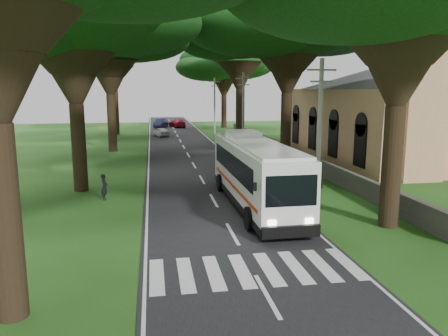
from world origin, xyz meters
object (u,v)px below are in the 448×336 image
object	(u,v)px
distant_car_b	(161,123)
pedestrian	(104,187)
church	(384,105)
distant_car_c	(177,123)
coach_bus	(255,172)
distant_car_a	(161,132)
pole_mid	(243,112)
pole_far	(215,105)
pole_near	(319,131)

from	to	relation	value
distant_car_b	pedestrian	world-z (taller)	pedestrian
church	distant_car_c	xyz separation A→B (m)	(-17.06, 36.27, -4.18)
church	distant_car_c	world-z (taller)	church
church	pedestrian	size ratio (longest dim) A/B	15.53
coach_bus	distant_car_a	world-z (taller)	coach_bus
distant_car_b	distant_car_c	size ratio (longest dim) A/B	0.92
distant_car_a	distant_car_c	size ratio (longest dim) A/B	0.76
church	distant_car_a	world-z (taller)	church
pole_mid	pole_far	size ratio (longest dim) A/B	1.00
coach_bus	church	bearing A→B (deg)	42.72
pole_near	distant_car_c	bearing A→B (deg)	95.18
distant_car_a	distant_car_b	world-z (taller)	distant_car_b
distant_car_a	distant_car_b	size ratio (longest dim) A/B	0.82
pole_far	distant_car_b	distance (m)	14.39
pole_near	coach_bus	size ratio (longest dim) A/B	0.65
distant_car_c	pole_mid	bearing A→B (deg)	85.71
coach_bus	distant_car_b	bearing A→B (deg)	93.68
pole_near	distant_car_c	world-z (taller)	pole_near
pole_near	coach_bus	world-z (taller)	pole_near
church	pole_far	xyz separation A→B (m)	(-12.36, 24.45, -0.73)
pole_far	pole_near	bearing A→B (deg)	-90.00
pole_near	distant_car_a	size ratio (longest dim) A/B	2.19
pole_near	pedestrian	size ratio (longest dim) A/B	5.18
pole_mid	pedestrian	bearing A→B (deg)	-125.16
pole_mid	coach_bus	distance (m)	19.87
coach_bus	distant_car_a	bearing A→B (deg)	95.86
pole_near	church	bearing A→B (deg)	51.50
coach_bus	distant_car_a	size ratio (longest dim) A/B	3.35
distant_car_b	distant_car_c	xyz separation A→B (m)	(2.74, -0.01, -0.03)
church	distant_car_a	distance (m)	30.07
pole_near	pedestrian	bearing A→B (deg)	164.36
pole_mid	distant_car_b	world-z (taller)	pole_mid
pedestrian	pole_mid	bearing A→B (deg)	-29.07
distant_car_b	pedestrian	xyz separation A→B (m)	(-4.33, -48.53, 0.01)
distant_car_a	coach_bus	bearing A→B (deg)	79.48
distant_car_a	distant_car_c	xyz separation A→B (m)	(3.04, 14.32, 0.08)
pole_far	distant_car_c	xyz separation A→B (m)	(-4.70, 11.81, -3.45)
pole_near	distant_car_b	size ratio (longest dim) A/B	1.81
pole_near	pole_far	bearing A→B (deg)	90.00
pedestrian	pole_near	bearing A→B (deg)	-99.55
pole_far	distant_car_b	size ratio (longest dim) A/B	1.81
distant_car_c	church	bearing A→B (deg)	102.50
church	pole_mid	distance (m)	13.16
pedestrian	distant_car_b	bearing A→B (deg)	0.99
distant_car_a	pedestrian	distance (m)	34.44
church	pole_near	xyz separation A→B (m)	(-12.36, -15.55, -0.73)
distant_car_b	pole_far	bearing A→B (deg)	-41.33
church	coach_bus	xyz separation A→B (m)	(-15.77, -14.99, -2.97)
church	pedestrian	xyz separation A→B (m)	(-24.13, -12.25, -4.14)
coach_bus	distant_car_c	xyz separation A→B (m)	(-1.29, 51.26, -1.21)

